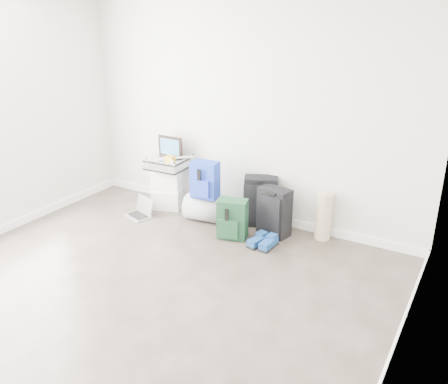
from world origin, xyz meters
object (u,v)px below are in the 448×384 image
Objects in this scene: large_suitcase at (260,201)px; laptop at (141,211)px; briefcase at (166,164)px; duffel_bag at (206,208)px; carry_on at (274,212)px; boxes_stack at (167,188)px.

laptop is (-1.44, -0.54, -0.25)m from large_suitcase.
large_suitcase is at bearing 3.46° from briefcase.
duffel_bag is 0.91m from carry_on.
briefcase reaches higher than carry_on.
duffel_bag is 0.87m from laptop.
briefcase is 0.70m from laptop.
boxes_stack is 0.34m from briefcase.
carry_on reaches higher than boxes_stack.
large_suitcase is 0.32m from carry_on.
laptop is (-1.71, -0.36, -0.23)m from carry_on.
carry_on is 1.76m from laptop.
laptop is at bearing 175.62° from large_suitcase.
boxes_stack is 0.68m from duffel_bag.
boxes_stack is 1.03× the size of duffel_bag.
briefcase reaches higher than large_suitcase.
duffel_bag is 0.91× the size of carry_on.
duffel_bag is at bearing -10.86° from briefcase.
large_suitcase is (0.63, 0.24, 0.15)m from duffel_bag.
carry_on is at bearing -4.06° from briefcase.
large_suitcase is (1.30, 0.14, -0.30)m from briefcase.
laptop is (-0.14, -0.40, -0.55)m from briefcase.
briefcase is 1.24× the size of laptop.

